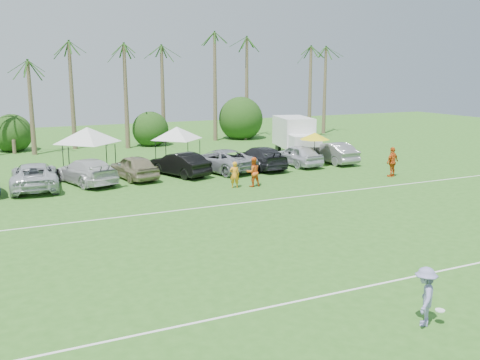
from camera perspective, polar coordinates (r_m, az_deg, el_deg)
name	(u,v)px	position (r m, az deg, el deg)	size (l,w,h in m)	color
ground	(327,331)	(15.37, 9.22, -15.64)	(120.00, 120.00, 0.00)	#2F651E
field_lines	(214,246)	(21.88, -2.78, -7.04)	(80.00, 12.10, 0.01)	white
palm_tree_4	(33,65)	(49.32, -21.24, 11.40)	(2.40, 2.40, 8.90)	brown
palm_tree_5	(81,55)	(49.81, -16.62, 12.70)	(2.40, 2.40, 9.90)	brown
palm_tree_6	(126,45)	(50.63, -12.07, 13.87)	(2.40, 2.40, 10.90)	brown
palm_tree_7	(168,37)	(51.77, -7.66, 14.90)	(2.40, 2.40, 11.90)	brown
palm_tree_8	(218,65)	(53.43, -2.36, 12.11)	(2.40, 2.40, 8.90)	brown
palm_tree_9	(263,57)	(55.59, 2.51, 12.99)	(2.40, 2.40, 9.90)	brown
palm_tree_10	(306,49)	(58.12, 7.01, 13.71)	(2.40, 2.40, 10.90)	brown
palm_tree_11	(337,41)	(60.38, 10.34, 14.33)	(2.40, 2.40, 11.90)	brown
bush_tree_1	(12,132)	(50.47, -23.12, 4.76)	(4.00, 4.00, 4.00)	brown
bush_tree_2	(147,126)	(52.32, -9.85, 5.73)	(4.00, 4.00, 4.00)	brown
bush_tree_3	(241,121)	(55.81, 0.14, 6.26)	(4.00, 4.00, 4.00)	brown
sideline_player_a	(235,175)	(32.33, -0.59, 0.57)	(0.59, 0.39, 1.62)	orange
sideline_player_b	(253,172)	(32.70, 1.41, 0.86)	(0.88, 0.68, 1.81)	#E65B19
sideline_player_c	(392,162)	(37.13, 15.94, 1.87)	(1.18, 0.49, 2.01)	#DA5618
box_truck	(296,136)	(44.29, 6.01, 4.69)	(3.72, 6.58, 3.20)	white
canopy_tent_left	(87,127)	(37.93, -16.01, 5.44)	(4.64, 4.64, 3.76)	black
canopy_tent_right	(177,127)	(40.70, -6.76, 5.66)	(4.10, 4.10, 3.32)	black
market_umbrella	(315,136)	(39.92, 7.98, 4.66)	(2.25, 2.25, 2.51)	black
frisbee_player	(425,296)	(16.03, 19.13, -11.65)	(1.22, 1.21, 1.69)	#8381B7
parked_car_2	(34,176)	(34.33, -21.09, 0.41)	(2.64, 5.72, 1.59)	#B7BAC1
parked_car_3	(86,171)	(34.89, -16.09, 0.91)	(2.23, 5.48, 1.59)	silver
parked_car_4	(134,167)	(35.67, -11.26, 1.37)	(1.88, 4.66, 1.59)	gray
parked_car_5	(180,164)	(36.35, -6.47, 1.70)	(1.68, 4.82, 1.59)	black
parked_car_6	(220,160)	(37.64, -2.14, 2.11)	(2.64, 5.72, 1.59)	#92949B
parked_car_7	(260,158)	(38.81, 2.13, 2.40)	(2.23, 5.48, 1.59)	black
parked_car_8	(297,155)	(40.18, 6.14, 2.66)	(1.88, 4.66, 1.59)	silver
parked_car_9	(332,153)	(41.78, 9.82, 2.90)	(1.68, 4.82, 1.59)	gray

